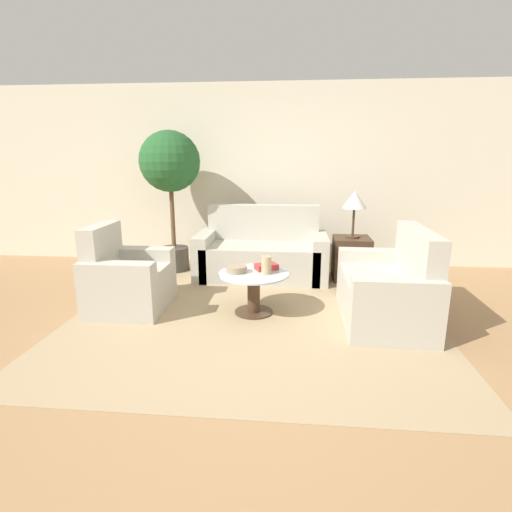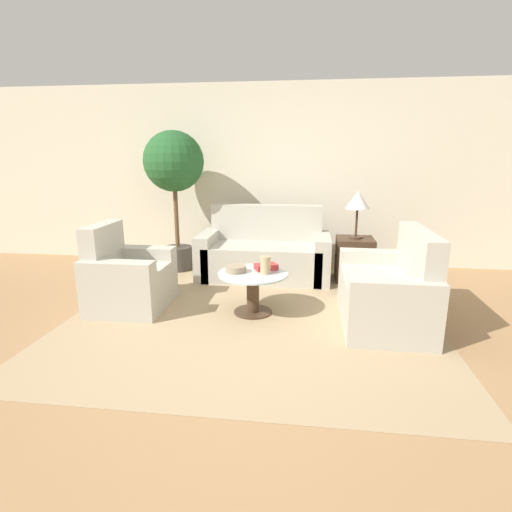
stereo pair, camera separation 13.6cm
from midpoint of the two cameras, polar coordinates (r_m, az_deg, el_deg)
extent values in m
plane|color=#9E754C|center=(3.58, -2.84, -12.39)|extent=(14.00, 14.00, 0.00)
cube|color=beige|center=(5.99, 0.92, 11.35)|extent=(10.00, 0.06, 2.60)
cube|color=tan|center=(4.21, -1.26, -8.06)|extent=(3.63, 3.49, 0.01)
cube|color=#B2AD9E|center=(5.32, 0.04, -0.72)|extent=(1.52, 0.82, 0.46)
cube|color=#B2AD9E|center=(5.57, 0.35, 2.52)|extent=(1.52, 0.18, 0.94)
cube|color=#B2AD9E|center=(5.42, -7.97, 0.18)|extent=(0.20, 0.82, 0.59)
cube|color=#B2AD9E|center=(5.29, 8.26, -0.20)|extent=(0.20, 0.82, 0.59)
cube|color=#B2AD9E|center=(4.48, -18.26, -4.35)|extent=(0.76, 0.65, 0.46)
cube|color=#B2AD9E|center=(4.54, -21.80, -1.49)|extent=(0.19, 0.64, 0.90)
cube|color=#B2AD9E|center=(4.18, -20.03, -4.84)|extent=(0.75, 0.21, 0.59)
cube|color=#B2AD9E|center=(4.74, -16.83, -2.36)|extent=(0.75, 0.21, 0.59)
cube|color=#B2AD9E|center=(4.14, 16.77, -5.77)|extent=(0.78, 1.09, 0.46)
cube|color=#B2AD9E|center=(4.14, 21.06, -2.75)|extent=(0.19, 1.09, 0.92)
cube|color=#B2AD9E|center=(4.62, 15.63, -2.69)|extent=(0.78, 0.21, 0.59)
cube|color=#B2AD9E|center=(3.62, 18.40, -7.67)|extent=(0.78, 0.21, 0.59)
cylinder|color=#422D1E|center=(4.21, -1.26, -7.99)|extent=(0.40, 0.40, 0.02)
cylinder|color=#422D1E|center=(4.14, -1.28, -5.43)|extent=(0.13, 0.13, 0.42)
cylinder|color=#B2C6C6|center=(4.07, -1.29, -2.54)|extent=(0.72, 0.72, 0.02)
cube|color=#422D1E|center=(5.39, 12.73, -0.33)|extent=(0.47, 0.47, 0.56)
cylinder|color=#422D1E|center=(5.32, 12.90, 2.72)|extent=(0.18, 0.18, 0.02)
cylinder|color=#422D1E|center=(5.29, 13.02, 4.75)|extent=(0.03, 0.03, 0.36)
cone|color=beige|center=(5.25, 13.19, 7.86)|extent=(0.31, 0.31, 0.22)
cylinder|color=#3D3833|center=(5.82, -12.19, -0.38)|extent=(0.40, 0.40, 0.33)
cylinder|color=brown|center=(5.69, -12.53, 5.94)|extent=(0.06, 0.06, 0.96)
sphere|color=#235628|center=(5.64, -12.93, 13.04)|extent=(0.82, 0.82, 0.82)
cylinder|color=tan|center=(4.01, 0.52, -1.31)|extent=(0.10, 0.10, 0.18)
cylinder|color=gray|center=(4.09, -3.75, -1.87)|extent=(0.21, 0.21, 0.07)
cube|color=#BC3333|center=(4.18, 0.56, -1.54)|extent=(0.27, 0.23, 0.06)
camera|label=1|loc=(0.07, -90.91, -0.23)|focal=28.00mm
camera|label=2|loc=(0.07, 89.09, 0.23)|focal=28.00mm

